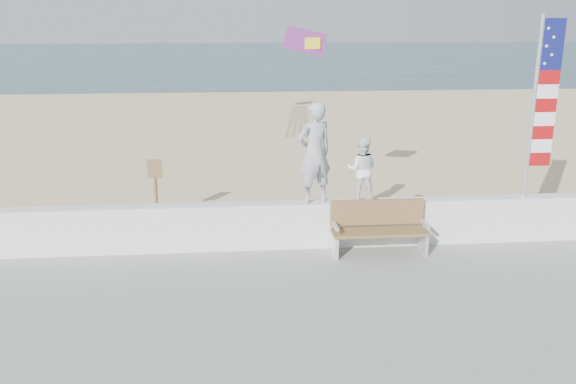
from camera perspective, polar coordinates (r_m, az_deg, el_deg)
name	(u,v)px	position (r m, az deg, el deg)	size (l,w,h in m)	color
ground	(286,300)	(10.25, -0.22, -10.09)	(220.00, 220.00, 0.00)	#284351
sand	(261,169)	(18.73, -2.58, 2.16)	(90.00, 40.00, 0.08)	beige
seawall	(277,225)	(11.85, -1.05, -3.11)	(30.00, 0.35, 0.90)	silver
adult	(314,153)	(11.54, 2.49, 3.69)	(0.71, 0.47, 1.94)	#A1A1A7
child	(362,170)	(11.77, 6.93, 2.10)	(0.61, 0.47, 1.25)	white
bench	(379,227)	(11.69, 8.48, -3.25)	(1.80, 0.57, 1.00)	brown
flag	(540,100)	(12.70, 22.54, 7.94)	(0.50, 0.08, 3.50)	silver
parafoil_kite	(306,41)	(13.48, 1.70, 13.92)	(0.96, 0.34, 0.65)	red
sign	(156,185)	(13.76, -12.29, 0.60)	(0.32, 0.07, 1.46)	brown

